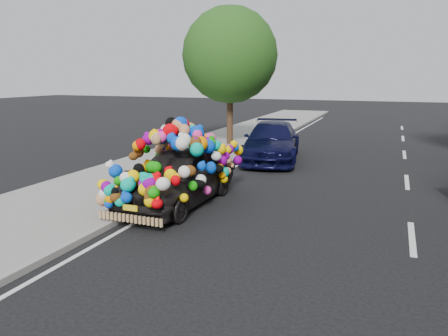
% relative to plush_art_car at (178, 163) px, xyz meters
% --- Properties ---
extents(ground, '(100.00, 100.00, 0.00)m').
position_rel_plush_art_car_xyz_m(ground, '(1.80, -0.48, -1.04)').
color(ground, black).
rests_on(ground, ground).
extents(sidewalk, '(4.00, 60.00, 0.12)m').
position_rel_plush_art_car_xyz_m(sidewalk, '(-2.50, -0.48, -0.98)').
color(sidewalk, gray).
rests_on(sidewalk, ground).
extents(kerb, '(0.15, 60.00, 0.13)m').
position_rel_plush_art_car_xyz_m(kerb, '(-0.55, -0.48, -0.98)').
color(kerb, gray).
rests_on(kerb, ground).
extents(lane_markings, '(6.00, 50.00, 0.01)m').
position_rel_plush_art_car_xyz_m(lane_markings, '(5.40, -0.48, -1.04)').
color(lane_markings, silver).
rests_on(lane_markings, ground).
extents(tree_near_sidewalk, '(4.20, 4.20, 6.13)m').
position_rel_plush_art_car_xyz_m(tree_near_sidewalk, '(-2.00, 9.02, 2.98)').
color(tree_near_sidewalk, '#332114').
rests_on(tree_near_sidewalk, ground).
extents(plush_art_car, '(2.09, 4.34, 2.05)m').
position_rel_plush_art_car_xyz_m(plush_art_car, '(0.00, 0.00, 0.00)').
color(plush_art_car, black).
rests_on(plush_art_car, ground).
extents(navy_sedan, '(2.78, 5.13, 1.41)m').
position_rel_plush_art_car_xyz_m(navy_sedan, '(0.64, 6.49, -0.34)').
color(navy_sedan, black).
rests_on(navy_sedan, ground).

